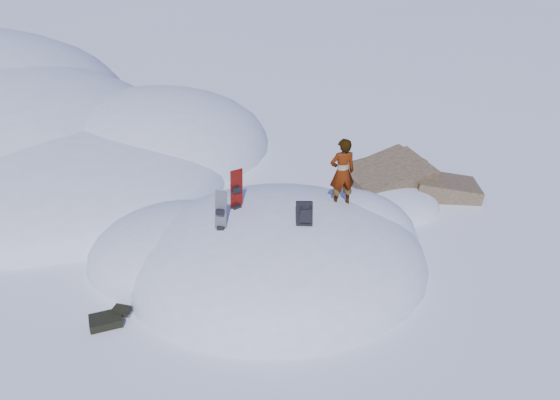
{
  "coord_description": "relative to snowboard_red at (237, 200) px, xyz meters",
  "views": [
    {
      "loc": [
        -1.09,
        -10.34,
        7.41
      ],
      "look_at": [
        0.11,
        0.3,
        1.56
      ],
      "focal_mm": 35.0,
      "sensor_mm": 36.0,
      "label": 1
    }
  ],
  "objects": [
    {
      "name": "ground",
      "position": [
        0.86,
        -0.29,
        -1.62
      ],
      "size": [
        120.0,
        120.0,
        0.0
      ],
      "primitive_type": "plane",
      "color": "white",
      "rests_on": "ground"
    },
    {
      "name": "backpack",
      "position": [
        1.39,
        -0.83,
        0.04
      ],
      "size": [
        0.4,
        0.49,
        0.59
      ],
      "rotation": [
        0.0,
        0.0,
        -0.12
      ],
      "color": "black",
      "rests_on": "snow_mound"
    },
    {
      "name": "gear_pile",
      "position": [
        -2.69,
        -1.9,
        -1.51
      ],
      "size": [
        0.85,
        0.65,
        0.22
      ],
      "rotation": [
        0.0,
        0.0,
        0.24
      ],
      "color": "black",
      "rests_on": "ground"
    },
    {
      "name": "snow_mound",
      "position": [
        0.69,
        -0.05,
        -1.62
      ],
      "size": [
        8.0,
        6.0,
        3.0
      ],
      "color": "white",
      "rests_on": "ground"
    },
    {
      "name": "snowboard_dark",
      "position": [
        -0.37,
        -0.75,
        -0.08
      ],
      "size": [
        0.34,
        0.36,
        1.34
      ],
      "rotation": [
        0.0,
        0.0,
        -0.39
      ],
      "color": "black",
      "rests_on": "snow_mound"
    },
    {
      "name": "person",
      "position": [
        2.41,
        0.22,
        0.44
      ],
      "size": [
        0.65,
        0.47,
        1.64
      ],
      "primitive_type": "imported",
      "rotation": [
        0.0,
        0.0,
        3.28
      ],
      "color": "slate",
      "rests_on": "snow_mound"
    },
    {
      "name": "rock_outcrop",
      "position": [
        4.58,
        2.72,
        -1.61
      ],
      "size": [
        4.68,
        4.41,
        1.68
      ],
      "color": "#7A6445",
      "rests_on": "ground"
    },
    {
      "name": "snowboard_red",
      "position": [
        0.0,
        0.0,
        0.0
      ],
      "size": [
        0.32,
        0.28,
        1.55
      ],
      "rotation": [
        0.0,
        0.0,
        0.45
      ],
      "color": "#B31109",
      "rests_on": "snow_mound"
    }
  ]
}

